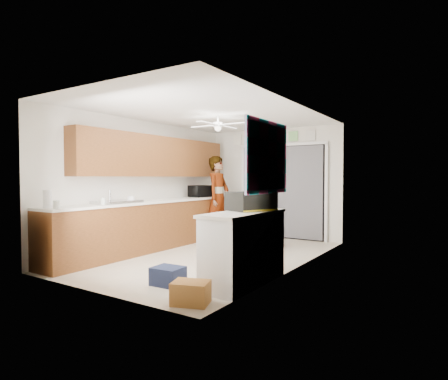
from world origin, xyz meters
The scene contains 41 objects.
floor centered at (0.00, 0.00, 0.00)m, with size 5.00×5.00×0.00m, color #C1B29B.
ceiling centered at (0.00, 0.00, 2.50)m, with size 5.00×5.00×0.00m, color white.
wall_back centered at (0.00, 2.50, 1.25)m, with size 3.20×3.20×0.00m, color silver.
wall_front centered at (0.00, -2.50, 1.25)m, with size 3.20×3.20×0.00m, color silver.
wall_left centered at (-1.60, 0.00, 1.25)m, with size 5.00×5.00×0.00m, color silver.
wall_right centered at (1.60, 0.00, 1.25)m, with size 5.00×5.00×0.00m, color silver.
left_base_cabinets centered at (-1.30, 0.00, 0.45)m, with size 0.60×4.80×0.90m, color brown.
left_countertop centered at (-1.29, 0.00, 0.92)m, with size 0.62×4.80×0.04m, color white.
upper_cabinets centered at (-1.44, 0.20, 1.80)m, with size 0.32×4.00×0.80m, color brown.
sink_basin centered at (-1.29, -1.00, 0.95)m, with size 0.50×0.76×0.06m, color silver.
faucet centered at (-1.48, -1.00, 1.05)m, with size 0.03×0.03×0.22m, color silver.
peninsula_base centered at (-0.50, 2.00, 0.45)m, with size 1.00×0.60×0.90m, color brown.
peninsula_top centered at (-0.50, 2.00, 0.92)m, with size 1.04×0.64×0.04m, color white.
back_opening_recess centered at (0.25, 2.47, 1.05)m, with size 2.00×0.06×2.10m, color black.
curtain_panel centered at (0.25, 2.43, 1.05)m, with size 1.90×0.03×2.05m, color slate.
door_trim_left centered at (-0.77, 2.44, 1.05)m, with size 0.06×0.04×2.10m, color white.
door_trim_right centered at (1.27, 2.44, 1.05)m, with size 0.06×0.04×2.10m, color white.
door_trim_head centered at (0.25, 2.44, 2.12)m, with size 2.10×0.04×0.06m, color white.
header_frame_0 centered at (-0.60, 2.47, 2.30)m, with size 0.22×0.02×0.22m, color gold.
header_frame_1 centered at (-0.25, 2.47, 2.30)m, with size 0.22×0.02×0.22m, color #4A75C5.
header_frame_2 centered at (0.10, 2.47, 2.30)m, with size 0.22×0.02×0.22m, color #D24E53.
header_frame_3 centered at (0.50, 2.47, 2.30)m, with size 0.22×0.02×0.22m, color #7FC36F.
header_frame_4 centered at (0.90, 2.47, 2.30)m, with size 0.22×0.02×0.22m, color beige.
route66_sign centered at (-0.95, 2.47, 2.30)m, with size 0.22×0.02×0.26m, color silver.
right_counter_base centered at (1.35, -1.20, 0.45)m, with size 0.50×1.40×0.90m, color white.
right_counter_top centered at (1.34, -1.20, 0.92)m, with size 0.54×1.44×0.04m, color white.
abstract_painting centered at (1.58, -1.00, 1.65)m, with size 0.03×1.15×0.95m, color #E3539B.
ceiling_fan centered at (0.00, 0.20, 2.32)m, with size 1.14×1.14×0.24m, color white.
microwave centered at (-1.25, 1.34, 1.07)m, with size 0.48×0.32×0.26m, color black.
cup centered at (-1.25, -0.73, 0.99)m, with size 0.14×0.14×0.11m, color white.
jar_a centered at (-1.12, -2.25, 1.00)m, with size 0.09×0.09×0.12m, color silver.
jar_b centered at (-1.19, -1.38, 1.00)m, with size 0.08×0.08×0.12m, color silver.
paper_towel_roll centered at (-1.34, -2.25, 1.07)m, with size 0.12×0.12×0.26m, color white.
suitcase centered at (1.32, -0.97, 1.06)m, with size 0.44×0.58×0.25m, color black.
suitcase_rim centered at (1.32, -0.97, 0.95)m, with size 0.44×0.58×0.02m, color yellow.
suitcase_lid centered at (1.32, -0.68, 1.31)m, with size 0.42×0.03×0.50m, color black.
cardboard_box centered at (1.25, -2.20, 0.12)m, with size 0.40×0.30×0.25m, color #BF803C.
navy_crate centered at (0.56, -1.79, 0.12)m, with size 0.38×0.32×0.23m, color black.
cabinet_door_panel centered at (0.60, 0.52, 0.34)m, with size 0.45×0.03×0.67m, color brown.
man centered at (-0.90, 1.55, 0.93)m, with size 0.68×0.45×1.86m, color white.
dog centered at (0.60, 1.33, 0.22)m, with size 0.24×0.55×0.43m, color black.
Camera 1 is at (3.76, -5.40, 1.39)m, focal length 30.00 mm.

